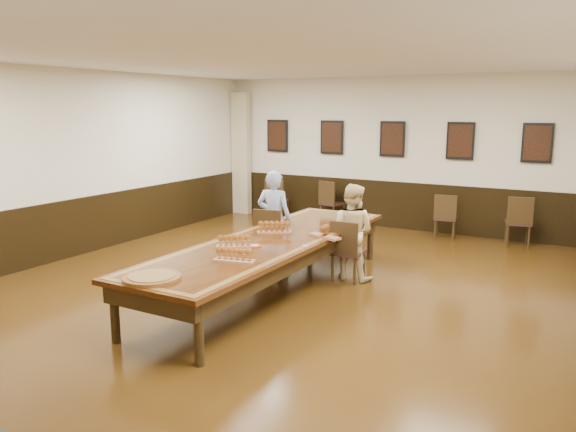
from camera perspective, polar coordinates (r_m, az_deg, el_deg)
The scene contains 23 objects.
floor at distance 7.96m, azimuth -1.79°, elevation -7.75°, with size 8.00×10.00×0.02m, color black.
ceiling at distance 7.58m, azimuth -1.94°, elevation 16.00°, with size 8.00×10.00×0.02m, color white.
wall_back at distance 12.14m, azimuth 10.61°, elevation 6.30°, with size 8.00×0.02×3.20m, color beige.
wall_left at distance 10.27m, azimuth -21.42°, elevation 4.92°, with size 0.02×10.00×3.20m, color beige.
chair_man at distance 9.02m, azimuth -1.65°, elevation -2.21°, with size 0.46×0.50×0.98m, color #321B16, non-canonical shape.
chair_woman at distance 8.39m, azimuth 6.16°, elevation -3.47°, with size 0.43×0.47×0.92m, color #321B16, non-canonical shape.
spare_chair_a at distance 12.92m, azimuth -1.08°, elevation 1.75°, with size 0.45×0.49×0.96m, color #321B16, non-canonical shape.
spare_chair_b at distance 12.58m, azimuth 4.53°, elevation 1.45°, with size 0.45×0.49×0.95m, color #321B16, non-canonical shape.
spare_chair_c at distance 11.43m, azimuth 15.72°, elevation -0.04°, with size 0.42×0.46×0.90m, color #321B16, non-canonical shape.
spare_chair_d at distance 11.27m, azimuth 22.36°, elevation -0.46°, with size 0.45×0.49×0.95m, color #321B16, non-canonical shape.
person_man at distance 9.05m, azimuth -1.43°, elevation -0.27°, with size 0.57×0.38×1.57m, color #4C6BBF.
person_woman at distance 8.42m, azimuth 6.46°, elevation -1.61°, with size 0.72×0.56×1.44m, color beige.
pink_phone at distance 7.38m, azimuth 1.76°, elevation -3.06°, with size 0.07×0.14×0.01m, color #F65281.
curtain at distance 13.67m, azimuth -4.78°, elevation 6.31°, with size 0.45×0.18×2.90m, color tan.
wainscoting at distance 7.82m, azimuth -1.81°, elevation -4.21°, with size 8.00×10.00×1.00m.
conference_table at distance 7.79m, azimuth -1.82°, elevation -3.42°, with size 1.40×5.00×0.76m.
posters at distance 12.06m, azimuth 10.55°, elevation 7.70°, with size 6.14×0.04×0.74m.
flight_a at distance 8.13m, azimuth -1.41°, elevation -1.18°, with size 0.50×0.38×0.18m.
flight_b at distance 7.87m, azimuth 3.75°, elevation -1.59°, with size 0.52×0.30×0.19m.
flight_c at distance 7.34m, azimuth -5.48°, elevation -2.60°, with size 0.46×0.37×0.17m.
flight_d at distance 6.65m, azimuth -5.48°, elevation -3.98°, with size 0.51×0.25×0.18m.
red_plate_grp at distance 7.37m, azimuth -3.38°, elevation -3.06°, with size 0.18×0.18×0.02m.
carved_platter at distance 6.14m, azimuth -13.67°, elevation -6.10°, with size 0.66×0.66×0.05m.
Camera 1 is at (3.93, -6.44, 2.54)m, focal length 35.00 mm.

